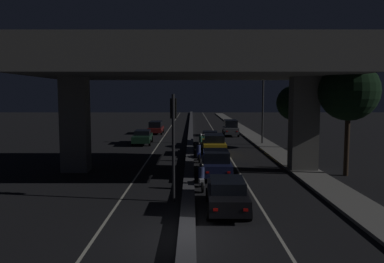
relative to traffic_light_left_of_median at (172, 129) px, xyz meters
The scene contains 21 objects.
ground_plane 5.93m from the traffic_light_left_of_median, 81.53° to the right, with size 200.00×200.00×0.00m, color black.
lane_line_left_inner 30.57m from the traffic_light_left_of_median, 94.92° to the left, with size 0.12×126.00×0.00m, color beige.
lane_line_right_inner 30.72m from the traffic_light_left_of_median, 82.44° to the left, with size 0.12×126.00×0.00m, color beige.
median_divider 30.45m from the traffic_light_left_of_median, 88.66° to the left, with size 0.61×126.00×0.34m, color #4C4C51.
sidewalk_right 24.94m from the traffic_light_left_of_median, 70.25° to the left, with size 2.05×126.00×0.15m, color gray.
elevated_overpass 8.02m from the traffic_light_left_of_median, 84.33° to the left, with size 20.11×10.80×9.29m.
traffic_light_left_of_median is the anchor object (origin of this frame).
street_lamp 22.23m from the traffic_light_left_of_median, 69.31° to the left, with size 2.19×0.32×7.73m.
car_black_lead 3.95m from the traffic_light_left_of_median, 31.61° to the right, with size 1.90×4.33×1.44m.
car_dark_blue_second 6.55m from the traffic_light_left_of_median, 66.52° to the left, with size 1.93×4.26×1.64m.
car_taxi_yellow_third 14.79m from the traffic_light_left_of_median, 79.12° to the left, with size 2.05×4.52×1.75m.
car_grey_fourth 21.19m from the traffic_light_left_of_median, 82.55° to the left, with size 1.95×4.20×1.39m.
car_grey_fifth 29.87m from the traffic_light_left_of_median, 78.88° to the left, with size 1.95×4.01×2.02m.
car_dark_green_lead_oncoming 21.89m from the traffic_light_left_of_median, 101.41° to the left, with size 2.06×4.87×1.43m.
car_dark_red_second_oncoming 32.30m from the traffic_light_left_of_median, 97.00° to the left, with size 1.93×4.67×1.66m.
motorcycle_white_filtering_near 3.84m from the traffic_light_left_of_median, 57.02° to the left, with size 0.34×1.78×1.47m.
motorcycle_blue_filtering_mid 11.26m from the traffic_light_left_of_median, 82.65° to the left, with size 0.34×1.84×1.52m.
motorcycle_black_filtering_far 17.85m from the traffic_light_left_of_median, 84.40° to the left, with size 0.34×1.94×1.48m.
pedestrian_on_sidewalk 12.23m from the traffic_light_left_of_median, 43.02° to the left, with size 0.33×0.33×1.57m.
roadside_tree_kerbside_near 12.22m from the traffic_light_left_of_median, 28.35° to the left, with size 3.70×3.70×7.18m.
roadside_tree_kerbside_mid 20.60m from the traffic_light_left_of_median, 59.31° to the left, with size 3.30×3.30×6.03m.
Camera 1 is at (0.18, -12.86, 5.06)m, focal length 35.00 mm.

